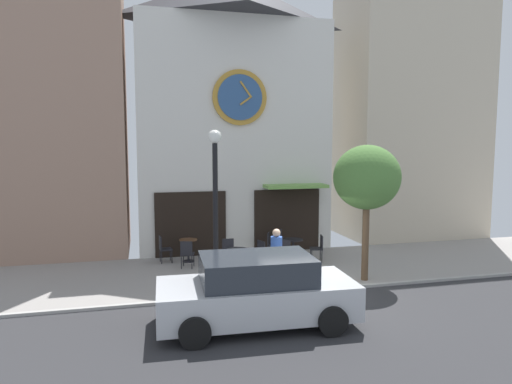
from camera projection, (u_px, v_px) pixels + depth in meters
The scene contains 19 objects.
ground_plane at pixel (316, 296), 12.03m from camera, with size 29.21×10.19×0.13m.
clock_building at pixel (232, 110), 17.54m from camera, with size 7.16×4.30×10.27m.
neighbor_building_left at pixel (33, 41), 15.80m from camera, with size 6.10×3.28×15.10m.
neighbor_building_right at pixel (411, 96), 19.66m from camera, with size 5.88×3.47×12.11m.
street_lamp at pixel (215, 209), 12.32m from camera, with size 0.36×0.36×4.35m.
street_tree at pixel (367, 178), 13.04m from camera, with size 1.96×1.76×3.95m.
cafe_table_leftmost at pixel (188, 247), 15.38m from camera, with size 0.61×0.61×0.77m.
cafe_table_center_left at pixel (237, 257), 13.99m from camera, with size 0.68×0.68×0.76m.
cafe_table_center_right at pixel (293, 246), 15.61m from camera, with size 0.67×0.67×0.72m.
cafe_chair_corner at pixel (259, 253), 14.46m from camera, with size 0.52×0.52×0.90m.
cafe_chair_by_entrance at pixel (163, 247), 15.25m from camera, with size 0.44×0.44×0.90m.
cafe_chair_left_end at pixel (280, 240), 16.37m from camera, with size 0.55×0.55×0.90m.
cafe_chair_facing_wall at pixel (229, 251), 14.76m from camera, with size 0.40×0.40×0.90m.
cafe_chair_curbside at pixel (187, 252), 14.54m from camera, with size 0.50×0.50×0.90m.
cafe_chair_under_awning at pixel (271, 243), 15.85m from camera, with size 0.52×0.52×0.90m.
cafe_chair_outer at pixel (286, 250), 14.80m from camera, with size 0.57×0.57×0.90m.
cafe_chair_near_lamp at pixel (319, 246), 15.38m from camera, with size 0.48×0.48×0.90m.
pedestrian_blue at pixel (276, 258), 12.47m from camera, with size 0.42×0.42×1.67m.
parked_car_silver at pixel (257, 291), 9.95m from camera, with size 4.37×2.15×1.55m.
Camera 1 is at (-4.38, -11.17, 3.96)m, focal length 31.89 mm.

